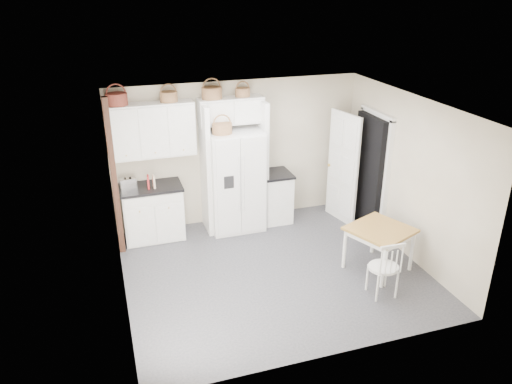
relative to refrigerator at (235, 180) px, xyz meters
name	(u,v)px	position (x,y,z in m)	size (l,w,h in m)	color
floor	(274,271)	(0.15, -1.65, -0.91)	(4.50, 4.50, 0.00)	#323338
ceiling	(276,107)	(0.15, -1.65, 1.69)	(4.50, 4.50, 0.00)	white
wall_back	(237,152)	(0.15, 0.35, 0.39)	(4.50, 4.50, 0.00)	tan
wall_left	(116,215)	(-2.10, -1.65, 0.39)	(4.00, 4.00, 0.00)	tan
wall_right	(408,177)	(2.40, -1.65, 0.39)	(4.00, 4.00, 0.00)	tan
refrigerator	(235,180)	(0.00, 0.00, 0.00)	(0.94, 0.75, 1.81)	white
base_cab_left	(153,213)	(-1.47, 0.05, -0.44)	(1.00, 0.63, 0.93)	white
base_cab_right	(275,197)	(0.78, 0.05, -0.46)	(0.51, 0.61, 0.90)	white
dining_table	(378,249)	(1.71, -2.08, -0.55)	(0.85, 0.85, 0.71)	olive
windsor_chair	(383,267)	(1.41, -2.71, -0.46)	(0.44, 0.40, 0.89)	white
counter_left	(150,187)	(-1.47, 0.05, 0.04)	(1.04, 0.67, 0.04)	black
counter_right	(275,174)	(0.78, 0.05, 0.01)	(0.55, 0.65, 0.04)	black
toaster	(128,183)	(-1.83, 0.05, 0.15)	(0.26, 0.15, 0.18)	silver
cookbook_red	(148,182)	(-1.51, -0.03, 0.17)	(0.03, 0.15, 0.22)	red
cookbook_cream	(154,181)	(-1.42, -0.03, 0.17)	(0.03, 0.14, 0.21)	beige
basket_upper_a	(117,99)	(-1.86, 0.18, 1.54)	(0.34, 0.34, 0.19)	brown
basket_upper_c	(169,97)	(-1.04, 0.18, 1.53)	(0.29, 0.29, 0.17)	brown
basket_bridge_a	(212,93)	(-0.32, 0.18, 1.54)	(0.34, 0.34, 0.19)	brown
basket_bridge_b	(243,92)	(0.21, 0.18, 1.52)	(0.26, 0.26, 0.15)	brown
basket_fridge_a	(222,129)	(-0.23, -0.10, 1.00)	(0.33, 0.33, 0.18)	brown
upper_cabinet	(152,130)	(-1.35, 0.18, 0.99)	(1.40, 0.34, 0.90)	white
bridge_cabinet	(231,110)	(0.00, 0.18, 1.22)	(1.12, 0.34, 0.45)	white
fridge_panel_left	(206,170)	(-0.51, 0.05, 0.24)	(0.08, 0.60, 2.30)	white
fridge_panel_right	(261,163)	(0.51, 0.05, 0.24)	(0.08, 0.60, 2.30)	white
trim_post	(114,179)	(-2.05, -0.30, 0.39)	(0.09, 0.09, 2.60)	black
doorway_void	(370,172)	(2.31, -0.65, 0.12)	(0.18, 0.85, 2.05)	black
door_slab	(343,168)	(1.95, -0.32, 0.12)	(0.80, 0.04, 2.05)	white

